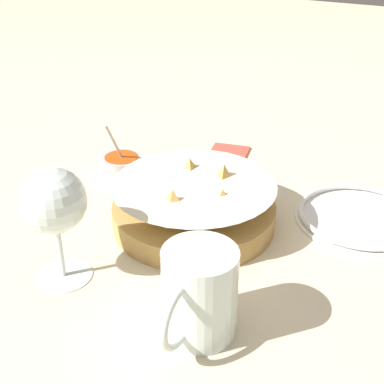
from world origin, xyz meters
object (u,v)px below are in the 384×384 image
(sauce_cup, at_px, (122,164))
(side_plate, at_px, (360,217))
(beer_mug, at_px, (199,296))
(food_basket, at_px, (193,205))
(wine_glass, at_px, (54,204))

(sauce_cup, height_order, side_plate, sauce_cup)
(beer_mug, distance_m, side_plate, 0.35)
(food_basket, height_order, side_plate, food_basket)
(wine_glass, relative_size, beer_mug, 1.23)
(food_basket, bearing_deg, side_plate, 119.04)
(beer_mug, height_order, side_plate, beer_mug)
(sauce_cup, bearing_deg, beer_mug, 46.19)
(wine_glass, distance_m, beer_mug, 0.21)
(food_basket, height_order, sauce_cup, sauce_cup)
(sauce_cup, distance_m, wine_glass, 0.32)
(food_basket, xyz_separation_m, wine_glass, (0.20, -0.09, 0.08))
(food_basket, bearing_deg, sauce_cup, -114.98)
(sauce_cup, xyz_separation_m, wine_glass, (0.29, 0.10, 0.09))
(food_basket, xyz_separation_m, sauce_cup, (-0.09, -0.19, -0.01))
(sauce_cup, relative_size, side_plate, 0.54)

